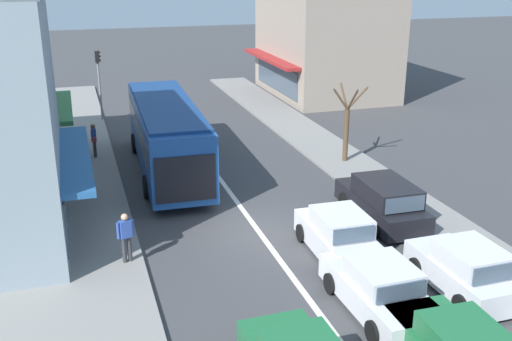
{
  "coord_description": "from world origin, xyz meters",
  "views": [
    {
      "loc": [
        -5.85,
        -18.5,
        9.11
      ],
      "look_at": [
        0.84,
        2.96,
        1.2
      ],
      "focal_mm": 42.0,
      "sensor_mm": 36.0,
      "label": 1
    }
  ],
  "objects": [
    {
      "name": "pedestrian_with_handbag_near",
      "position": [
        -5.08,
        10.08,
        1.07
      ],
      "size": [
        0.26,
        0.66,
        1.63
      ],
      "color": "#333338",
      "rests_on": "sidewalk_left"
    },
    {
      "name": "street_tree_right",
      "position": [
        6.23,
        6.03,
        1.79
      ],
      "size": [
        1.77,
        1.86,
        3.73
      ],
      "color": "brown",
      "rests_on": "ground"
    },
    {
      "name": "city_bus",
      "position": [
        -2.0,
        7.27,
        1.88
      ],
      "size": [
        3.02,
        10.94,
        3.23
      ],
      "color": "#1E4C99",
      "rests_on": "ground"
    },
    {
      "name": "sidewalk_left",
      "position": [
        -6.8,
        6.0,
        0.07
      ],
      "size": [
        5.2,
        44.0,
        0.14
      ],
      "primitive_type": "cube",
      "color": "gray",
      "rests_on": "ground"
    },
    {
      "name": "traffic_light_downstreet",
      "position": [
        -4.27,
        17.48,
        2.85
      ],
      "size": [
        0.33,
        0.24,
        4.2
      ],
      "color": "gray",
      "rests_on": "ground"
    },
    {
      "name": "pedestrian_browsing_midblock",
      "position": [
        -4.7,
        -1.21,
        1.07
      ],
      "size": [
        0.55,
        0.32,
        1.63
      ],
      "color": "#333338",
      "rests_on": "sidewalk_left"
    },
    {
      "name": "parked_hatchback_kerb_front",
      "position": [
        4.42,
        -5.73,
        0.71
      ],
      "size": [
        1.86,
        3.72,
        1.54
      ],
      "color": "silver",
      "rests_on": "ground"
    },
    {
      "name": "sedan_adjacent_lane_lead",
      "position": [
        1.6,
        -5.92,
        0.66
      ],
      "size": [
        1.96,
        4.23,
        1.47
      ],
      "color": "silver",
      "rests_on": "ground"
    },
    {
      "name": "lane_centre_line",
      "position": [
        0.0,
        4.0,
        0.0
      ],
      "size": [
        0.2,
        28.0,
        0.01
      ],
      "primitive_type": "cube",
      "color": "silver",
      "rests_on": "ground"
    },
    {
      "name": "ground_plane",
      "position": [
        0.0,
        0.0,
        0.0
      ],
      "size": [
        140.0,
        140.0,
        0.0
      ],
      "primitive_type": "plane",
      "color": "#3F3F42"
    },
    {
      "name": "parked_wagon_kerb_second",
      "position": [
        4.65,
        -0.46,
        0.75
      ],
      "size": [
        2.01,
        4.53,
        1.58
      ],
      "color": "black",
      "rests_on": "ground"
    },
    {
      "name": "building_right_far",
      "position": [
        11.48,
        20.77,
        4.79
      ],
      "size": [
        8.22,
        10.17,
        9.6
      ],
      "color": "gray",
      "rests_on": "ground"
    },
    {
      "name": "hatchback_adjacent_lane_trail",
      "position": [
        1.94,
        -2.45,
        0.71
      ],
      "size": [
        1.89,
        3.74,
        1.54
      ],
      "color": "silver",
      "rests_on": "ground"
    },
    {
      "name": "kerb_right",
      "position": [
        6.2,
        6.0,
        0.06
      ],
      "size": [
        2.8,
        44.0,
        0.12
      ],
      "primitive_type": "cube",
      "color": "gray",
      "rests_on": "ground"
    }
  ]
}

